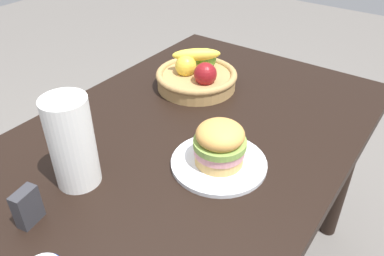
{
  "coord_description": "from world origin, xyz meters",
  "views": [
    {
      "loc": [
        -0.74,
        -0.56,
        1.42
      ],
      "look_at": [
        -0.02,
        -0.05,
        0.81
      ],
      "focal_mm": 36.13,
      "sensor_mm": 36.0,
      "label": 1
    }
  ],
  "objects_px": {
    "sandwich": "(220,143)",
    "fruit_basket": "(197,75)",
    "paper_towel_roll": "(72,143)",
    "napkin_holder": "(27,207)",
    "plate": "(219,163)"
  },
  "relations": [
    {
      "from": "sandwich",
      "to": "fruit_basket",
      "type": "relative_size",
      "value": 0.48
    },
    {
      "from": "sandwich",
      "to": "paper_towel_roll",
      "type": "distance_m",
      "value": 0.37
    },
    {
      "from": "paper_towel_roll",
      "to": "napkin_holder",
      "type": "xyz_separation_m",
      "value": [
        -0.16,
        -0.02,
        -0.07
      ]
    },
    {
      "from": "sandwich",
      "to": "napkin_holder",
      "type": "bearing_deg",
      "value": 149.83
    },
    {
      "from": "plate",
      "to": "napkin_holder",
      "type": "bearing_deg",
      "value": 149.83
    },
    {
      "from": "plate",
      "to": "paper_towel_roll",
      "type": "bearing_deg",
      "value": 135.02
    },
    {
      "from": "fruit_basket",
      "to": "paper_towel_roll",
      "type": "bearing_deg",
      "value": -175.87
    },
    {
      "from": "fruit_basket",
      "to": "paper_towel_roll",
      "type": "height_order",
      "value": "paper_towel_roll"
    },
    {
      "from": "sandwich",
      "to": "paper_towel_roll",
      "type": "height_order",
      "value": "paper_towel_roll"
    },
    {
      "from": "plate",
      "to": "napkin_holder",
      "type": "height_order",
      "value": "napkin_holder"
    },
    {
      "from": "napkin_holder",
      "to": "sandwich",
      "type": "bearing_deg",
      "value": -40.93
    },
    {
      "from": "plate",
      "to": "fruit_basket",
      "type": "relative_size",
      "value": 0.89
    },
    {
      "from": "sandwich",
      "to": "fruit_basket",
      "type": "bearing_deg",
      "value": 42.4
    },
    {
      "from": "paper_towel_roll",
      "to": "sandwich",
      "type": "bearing_deg",
      "value": -44.98
    },
    {
      "from": "sandwich",
      "to": "napkin_holder",
      "type": "distance_m",
      "value": 0.48
    }
  ]
}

